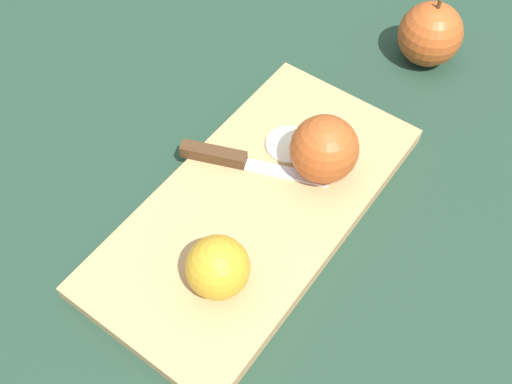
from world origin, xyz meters
name	(u,v)px	position (x,y,z in m)	size (l,w,h in m)	color
ground_plane	(256,212)	(0.00, 0.00, 0.00)	(4.00, 4.00, 0.00)	#1E3828
cutting_board	(256,207)	(0.00, 0.00, 0.01)	(0.42, 0.21, 0.02)	tan
apple_half_left	(218,268)	(-0.10, -0.02, 0.05)	(0.06, 0.06, 0.06)	gold
apple_half_right	(324,149)	(0.08, -0.04, 0.06)	(0.08, 0.08, 0.08)	#AD4C1E
knife	(227,158)	(0.03, 0.06, 0.03)	(0.07, 0.17, 0.02)	silver
apple_slice	(289,145)	(0.09, 0.01, 0.02)	(0.06, 0.06, 0.00)	#EFE5C6
apple_whole	(430,34)	(0.34, -0.05, 0.04)	(0.09, 0.09, 0.10)	#AD4C1E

